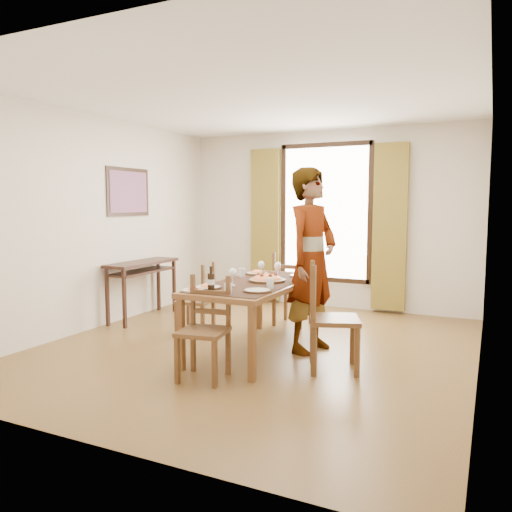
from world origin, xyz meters
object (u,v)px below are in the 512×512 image
at_px(console_table, 142,270).
at_px(dining_table, 256,288).
at_px(man, 312,260).
at_px(pasta_platter, 267,277).

height_order(console_table, dining_table, console_table).
relative_size(console_table, man, 0.61).
distance_m(console_table, man, 2.66).
height_order(man, pasta_platter, man).
xyz_separation_m(man, pasta_platter, (-0.43, -0.20, -0.18)).
xyz_separation_m(console_table, man, (2.61, -0.44, 0.30)).
bearing_deg(man, console_table, 95.17).
bearing_deg(pasta_platter, man, 25.16).
height_order(dining_table, pasta_platter, pasta_platter).
distance_m(man, pasta_platter, 0.51).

